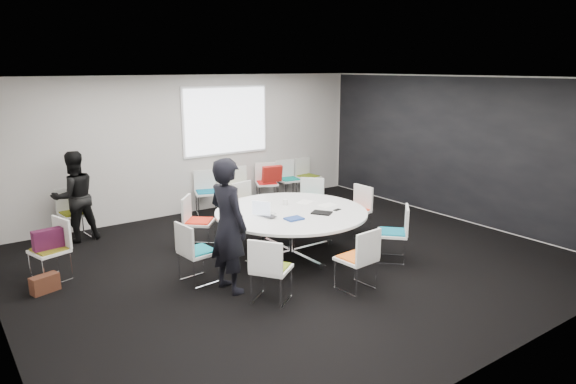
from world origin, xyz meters
TOP-DOWN VIEW (x-y plane):
  - room_shell at (0.09, 0.00)m, footprint 8.08×7.08m
  - conference_table at (0.15, 0.25)m, footprint 2.42×2.42m
  - projection_screen at (0.80, 3.46)m, footprint 1.90×0.03m
  - chair_ring_a at (1.68, 0.40)m, footprint 0.46×0.47m
  - chair_ring_b at (1.40, 1.33)m, footprint 0.64×0.64m
  - chair_ring_c at (0.26, 1.74)m, footprint 0.52×0.51m
  - chair_ring_d at (-0.92, 1.40)m, footprint 0.64×0.64m
  - chair_ring_e at (-1.56, 0.12)m, footprint 0.49×0.50m
  - chair_ring_f at (-1.07, -0.99)m, footprint 0.63×0.63m
  - chair_ring_g at (0.07, -1.37)m, footprint 0.49×0.48m
  - chair_ring_h at (1.28, -0.90)m, footprint 0.64×0.64m
  - chair_back_a at (0.13, 3.16)m, footprint 0.58×0.57m
  - chair_back_b at (0.86, 3.14)m, footprint 0.57×0.57m
  - chair_back_c at (1.60, 3.16)m, footprint 0.60×0.60m
  - chair_back_d at (2.21, 3.17)m, footprint 0.52×0.51m
  - chair_back_e at (2.76, 3.17)m, footprint 0.50×0.49m
  - chair_spare_left at (-3.21, 1.38)m, footprint 0.55×0.56m
  - chair_person_back at (-2.47, 3.13)m, footprint 0.50×0.49m
  - person_main at (-1.33, -0.37)m, footprint 0.52×0.72m
  - person_back at (-2.47, 2.97)m, footprint 0.82×0.67m
  - laptop at (-0.29, 0.21)m, footprint 0.26×0.37m
  - laptop_lid at (-0.41, 0.25)m, footprint 0.17×0.26m
  - notebook_black at (0.45, -0.15)m, footprint 0.35×0.37m
  - tablet_folio at (-0.09, -0.16)m, footprint 0.26×0.20m
  - papers_right at (0.65, 0.54)m, footprint 0.36×0.32m
  - papers_front at (0.84, 0.17)m, footprint 0.32×0.23m
  - cup at (0.29, 0.60)m, footprint 0.08×0.08m
  - phone at (0.78, -0.15)m, footprint 0.15×0.10m
  - maroon_bag at (-3.23, 1.38)m, footprint 0.41×0.19m
  - brown_bag at (-3.39, 1.02)m, footprint 0.39×0.26m
  - red_jacket at (1.60, 2.93)m, footprint 0.46×0.24m

SIDE VIEW (x-z plane):
  - brown_bag at x=-3.39m, z-range 0.00..0.24m
  - chair_ring_a at x=1.68m, z-range -0.16..0.72m
  - chair_ring_b at x=1.40m, z-range -0.16..0.72m
  - chair_ring_c at x=0.26m, z-range -0.16..0.72m
  - chair_ring_d at x=-0.92m, z-range -0.16..0.72m
  - chair_ring_e at x=-1.56m, z-range -0.16..0.72m
  - chair_ring_f at x=-1.07m, z-range -0.16..0.72m
  - chair_ring_g at x=0.07m, z-range -0.16..0.72m
  - chair_ring_h at x=1.28m, z-range -0.16..0.72m
  - chair_back_a at x=0.13m, z-range -0.16..0.72m
  - chair_back_b at x=0.86m, z-range -0.16..0.72m
  - chair_back_c at x=1.60m, z-range -0.16..0.72m
  - chair_back_d at x=2.21m, z-range -0.16..0.72m
  - chair_back_e at x=2.76m, z-range -0.16..0.72m
  - chair_spare_left at x=-3.21m, z-range -0.16..0.72m
  - chair_person_back at x=-2.47m, z-range -0.16..0.72m
  - conference_table at x=0.15m, z-range 0.20..0.93m
  - maroon_bag at x=-3.23m, z-range 0.48..0.76m
  - red_jacket at x=1.60m, z-range 0.52..0.88m
  - papers_right at x=0.65m, z-range 0.73..0.73m
  - papers_front at x=0.84m, z-range 0.73..0.73m
  - phone at x=0.78m, z-range 0.73..0.74m
  - notebook_black at x=0.45m, z-range 0.73..0.75m
  - tablet_folio at x=-0.09m, z-range 0.73..0.76m
  - laptop at x=-0.29m, z-range 0.73..0.76m
  - cup at x=0.29m, z-range 0.73..0.82m
  - person_back at x=-2.47m, z-range 0.00..1.58m
  - laptop_lid at x=-0.41m, z-range 0.75..0.97m
  - person_main at x=-1.33m, z-range 0.00..1.83m
  - room_shell at x=0.09m, z-range -0.04..2.84m
  - projection_screen at x=0.80m, z-range 1.17..2.53m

